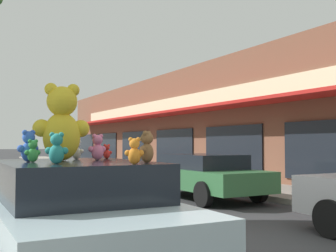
# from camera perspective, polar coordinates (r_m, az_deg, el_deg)

# --- Properties ---
(ground_plane) EXTENTS (260.00, 260.00, 0.00)m
(ground_plane) POSITION_cam_1_polar(r_m,az_deg,el_deg) (7.02, 9.74, -15.77)
(ground_plane) COLOR #333335
(storefront_row) EXTENTS (12.95, 40.52, 5.53)m
(storefront_row) POSITION_cam_1_polar(r_m,az_deg,el_deg) (23.89, 16.02, 0.40)
(storefront_row) COLOR brown
(storefront_row) RESTS_ON ground_plane
(plush_art_car) EXTENTS (2.14, 4.35, 1.41)m
(plush_art_car) POSITION_cam_1_polar(r_m,az_deg,el_deg) (5.41, -12.70, -11.53)
(plush_art_car) COLOR #ADC6D1
(plush_art_car) RESTS_ON ground_plane
(teddy_bear_giant) EXTENTS (0.76, 0.49, 1.01)m
(teddy_bear_giant) POSITION_cam_1_polar(r_m,az_deg,el_deg) (5.66, -14.19, 0.36)
(teddy_bear_giant) COLOR yellow
(teddy_bear_giant) RESTS_ON plush_art_car
(teddy_bear_white) EXTENTS (0.20, 0.17, 0.27)m
(teddy_bear_white) POSITION_cam_1_polar(r_m,az_deg,el_deg) (6.07, -12.27, -3.19)
(teddy_bear_white) COLOR white
(teddy_bear_white) RESTS_ON plush_art_car
(teddy_bear_brown) EXTENTS (0.25, 0.25, 0.37)m
(teddy_bear_brown) POSITION_cam_1_polar(r_m,az_deg,el_deg) (4.80, -2.89, -2.91)
(teddy_bear_brown) COLOR olive
(teddy_bear_brown) RESTS_ON plush_art_car
(teddy_bear_orange) EXTENTS (0.22, 0.16, 0.29)m
(teddy_bear_orange) POSITION_cam_1_polar(r_m,az_deg,el_deg) (4.49, -4.57, -3.43)
(teddy_bear_orange) COLOR orange
(teddy_bear_orange) RESTS_ON plush_art_car
(teddy_bear_pink) EXTENTS (0.26, 0.17, 0.35)m
(teddy_bear_pink) POSITION_cam_1_polar(r_m,az_deg,el_deg) (5.72, -9.53, -2.88)
(teddy_bear_pink) COLOR pink
(teddy_bear_pink) RESTS_ON plush_art_car
(teddy_bear_blue) EXTENTS (0.29, 0.21, 0.39)m
(teddy_bear_blue) POSITION_cam_1_polar(r_m,az_deg,el_deg) (5.35, -18.38, -2.65)
(teddy_bear_blue) COLOR blue
(teddy_bear_blue) RESTS_ON plush_art_car
(teddy_bear_green) EXTENTS (0.21, 0.13, 0.27)m
(teddy_bear_green) POSITION_cam_1_polar(r_m,az_deg,el_deg) (5.23, -17.84, -3.26)
(teddy_bear_green) COLOR green
(teddy_bear_green) RESTS_ON plush_art_car
(teddy_bear_teal) EXTENTS (0.26, 0.19, 0.34)m
(teddy_bear_teal) POSITION_cam_1_polar(r_m,az_deg,el_deg) (4.70, -14.86, -2.98)
(teddy_bear_teal) COLOR teal
(teddy_bear_teal) RESTS_ON plush_art_car
(teddy_bear_red) EXTENTS (0.16, 0.11, 0.21)m
(teddy_bear_red) POSITION_cam_1_polar(r_m,az_deg,el_deg) (6.23, -8.30, -3.46)
(teddy_bear_red) COLOR red
(teddy_bear_red) RESTS_ON plush_art_car
(parked_car_far_center) EXTENTS (2.00, 4.63, 1.31)m
(parked_car_far_center) POSITION_cam_1_polar(r_m,az_deg,el_deg) (12.57, 4.62, -6.53)
(parked_car_far_center) COLOR #336B3D
(parked_car_far_center) RESTS_ON ground_plane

